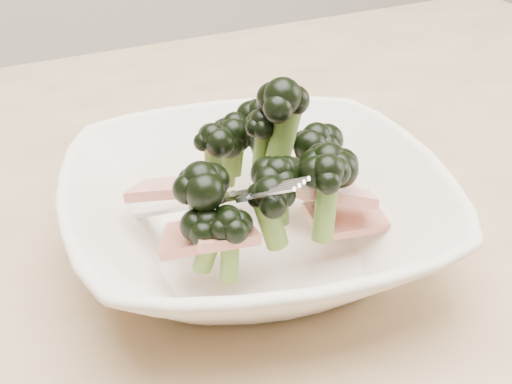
# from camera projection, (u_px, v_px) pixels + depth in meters

# --- Properties ---
(dining_table) EXTENTS (1.20, 0.80, 0.75)m
(dining_table) POSITION_uv_depth(u_px,v_px,m) (246.00, 305.00, 0.61)
(dining_table) COLOR tan
(dining_table) RESTS_ON ground
(broccoli_dish) EXTENTS (0.31, 0.31, 0.13)m
(broccoli_dish) POSITION_uv_depth(u_px,v_px,m) (257.00, 206.00, 0.49)
(broccoli_dish) COLOR white
(broccoli_dish) RESTS_ON dining_table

